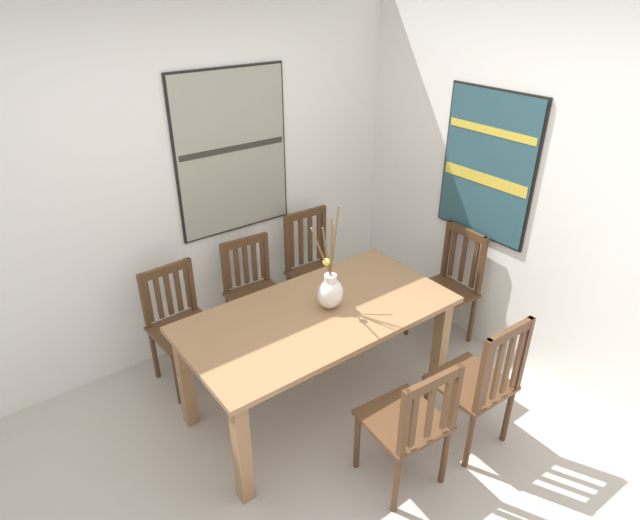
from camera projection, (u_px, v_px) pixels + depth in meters
The scene contains 13 objects.
ground_plane at pixel (342, 485), 3.14m from camera, with size 6.40×6.40×0.03m, color #B2A89E.
wall_back at pixel (182, 180), 3.80m from camera, with size 6.40×0.12×2.70m, color silver.
wall_side at pixel (566, 199), 3.47m from camera, with size 0.12×6.40×2.70m, color silver.
dining_table at pixel (319, 326), 3.42m from camera, with size 1.75×0.89×0.76m.
centerpiece_vase at pixel (330, 291), 3.36m from camera, with size 0.28×0.16×0.72m.
chair_0 at pixel (448, 286), 4.19m from camera, with size 0.44×0.44×0.94m.
chair_1 at pixel (410, 423), 2.94m from camera, with size 0.45×0.45×0.88m.
chair_2 at pixel (480, 382), 3.19m from camera, with size 0.43×0.43×0.96m.
chair_3 at pixel (314, 267), 4.44m from camera, with size 0.44×0.44×0.96m.
chair_4 at pixel (180, 323), 3.76m from camera, with size 0.44×0.44×0.87m.
chair_5 at pixel (255, 291), 4.15m from camera, with size 0.44×0.44×0.87m.
painting_on_back_wall at pixel (232, 153), 3.88m from camera, with size 0.90×0.05×1.21m.
painting_on_side_wall at pixel (488, 166), 3.81m from camera, with size 0.05×0.78×1.08m.
Camera 1 is at (-1.38, -1.62, 2.65)m, focal length 29.77 mm.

